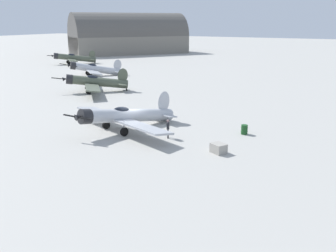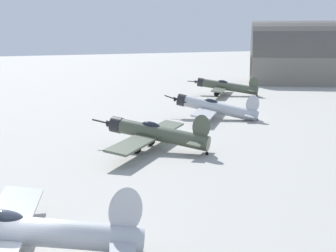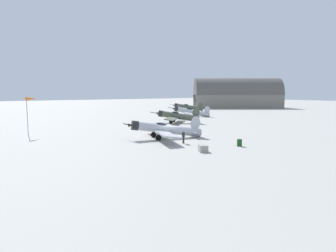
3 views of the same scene
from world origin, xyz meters
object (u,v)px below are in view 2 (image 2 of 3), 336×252
airplane_foreground (16,231)px  airplane_outer_stand (225,86)px  airplane_mid_apron (155,133)px  airplane_far_line (214,108)px

airplane_foreground → airplane_outer_stand: 59.01m
airplane_foreground → airplane_mid_apron: (15.13, -14.29, 0.12)m
airplane_foreground → airplane_far_line: bearing=-115.9°
airplane_far_line → airplane_foreground: bearing=85.6°
airplane_outer_stand → airplane_far_line: bearing=93.3°
airplane_foreground → airplane_far_line: (25.60, -27.26, -0.04)m
airplane_far_line → airplane_outer_stand: airplane_outer_stand is taller
airplane_mid_apron → airplane_foreground: bearing=95.0°
airplane_foreground → airplane_mid_apron: bearing=-112.5°
airplane_far_line → airplane_outer_stand: bearing=-85.9°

